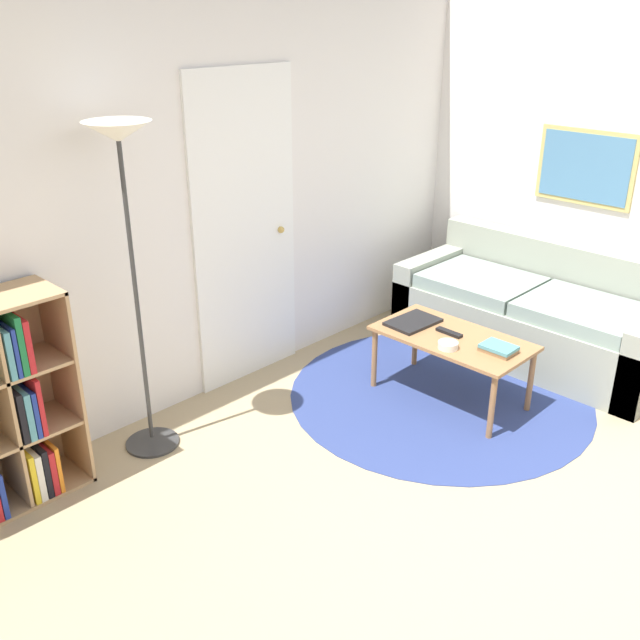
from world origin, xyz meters
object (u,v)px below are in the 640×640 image
at_px(couch, 537,316).
at_px(laptop, 413,322).
at_px(bowl, 448,345).
at_px(floor_lamp, 123,182).
at_px(coffee_table, 452,343).

relative_size(couch, laptop, 5.45).
xyz_separation_m(couch, bowl, (-1.17, -0.04, 0.18)).
bearing_deg(floor_lamp, coffee_table, -29.21).
xyz_separation_m(coffee_table, bowl, (-0.16, -0.08, 0.07)).
height_order(coffee_table, bowl, bowl).
bearing_deg(couch, floor_lamp, 160.27).
distance_m(couch, laptop, 1.09).
distance_m(floor_lamp, couch, 3.06).
relative_size(couch, bowl, 15.77).
height_order(floor_lamp, bowl, floor_lamp).
relative_size(laptop, bowl, 2.89).
relative_size(floor_lamp, laptop, 5.22).
relative_size(coffee_table, laptop, 2.77).
distance_m(couch, bowl, 1.19).
bearing_deg(floor_lamp, couch, -19.73).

